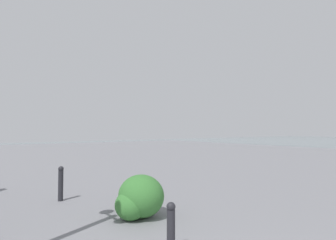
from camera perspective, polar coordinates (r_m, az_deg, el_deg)
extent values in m
cylinder|color=#232328|center=(4.12, 0.63, -22.52)|extent=(0.12, 0.12, 0.61)
sphere|color=#232328|center=(4.02, 0.63, -17.92)|extent=(0.13, 0.13, 0.13)
cylinder|color=#232328|center=(7.30, -21.84, -12.81)|extent=(0.12, 0.12, 0.74)
sphere|color=#232328|center=(7.23, -21.80, -9.61)|extent=(0.13, 0.13, 0.13)
ellipsoid|color=#387533|center=(5.50, -7.93, -17.48)|extent=(0.67, 0.60, 0.57)
ellipsoid|color=#387533|center=(5.61, -5.73, -15.74)|extent=(0.99, 0.89, 0.84)
ellipsoid|color=#477F38|center=(5.64, -5.67, -15.92)|extent=(0.93, 0.84, 0.79)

